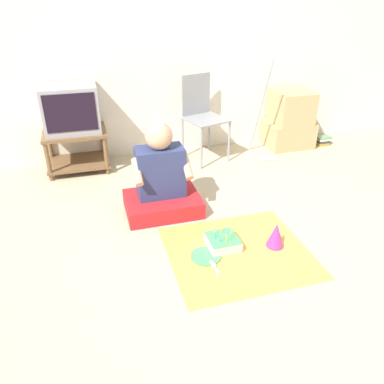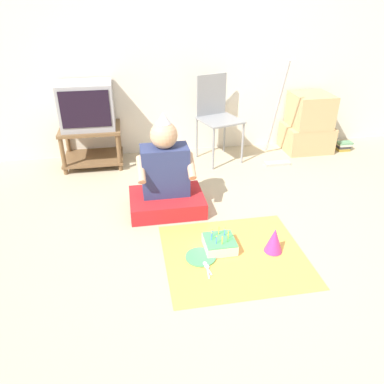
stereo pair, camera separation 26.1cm
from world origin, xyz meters
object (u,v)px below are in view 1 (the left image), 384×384
at_px(tv, 71,108).
at_px(paper_plate, 206,256).
at_px(folding_chair, 201,112).
at_px(person_seated, 161,181).
at_px(birthday_cake, 223,242).
at_px(book_pile, 323,141).
at_px(dust_mop, 262,132).
at_px(party_hat_blue, 276,235).
at_px(cardboard_box_stack, 290,121).

relative_size(tv, paper_plate, 2.43).
bearing_deg(folding_chair, paper_plate, -106.26).
bearing_deg(paper_plate, person_seated, 102.03).
bearing_deg(birthday_cake, paper_plate, -153.06).
bearing_deg(book_pile, paper_plate, -140.45).
bearing_deg(folding_chair, dust_mop, -19.59).
bearing_deg(birthday_cake, tv, 119.49).
bearing_deg(party_hat_blue, birthday_cake, 166.01).
xyz_separation_m(folding_chair, birthday_cake, (-0.36, -1.69, -0.48)).
xyz_separation_m(book_pile, person_seated, (-2.23, -0.97, 0.22)).
distance_m(folding_chair, party_hat_blue, 1.83).
bearing_deg(folding_chair, person_seated, -123.24).
height_order(tv, birthday_cake, tv).
xyz_separation_m(folding_chair, person_seated, (-0.67, -1.03, -0.25)).
height_order(cardboard_box_stack, birthday_cake, cardboard_box_stack).
height_order(birthday_cake, paper_plate, birthday_cake).
xyz_separation_m(tv, cardboard_box_stack, (2.46, -0.02, -0.34)).
bearing_deg(birthday_cake, dust_mop, 55.96).
distance_m(dust_mop, birthday_cake, 1.79).
distance_m(tv, birthday_cake, 2.09).
bearing_deg(cardboard_box_stack, paper_plate, -132.09).
relative_size(cardboard_box_stack, birthday_cake, 2.95).
xyz_separation_m(birthday_cake, party_hat_blue, (0.38, -0.09, 0.05)).
relative_size(book_pile, birthday_cake, 0.77).
distance_m(book_pile, paper_plate, 2.69).
relative_size(person_seated, birthday_cake, 3.78).
height_order(folding_chair, paper_plate, folding_chair).
relative_size(cardboard_box_stack, book_pile, 3.81).
relative_size(tv, book_pile, 3.06).
bearing_deg(tv, person_seated, -58.19).
height_order(folding_chair, party_hat_blue, folding_chair).
distance_m(folding_chair, dust_mop, 0.70).
height_order(birthday_cake, party_hat_blue, party_hat_blue).
relative_size(cardboard_box_stack, party_hat_blue, 3.49).
bearing_deg(book_pile, tv, 177.85).
xyz_separation_m(dust_mop, birthday_cake, (-0.99, -1.46, -0.26)).
height_order(tv, cardboard_box_stack, tv).
bearing_deg(cardboard_box_stack, book_pile, -11.88).
bearing_deg(person_seated, dust_mop, 31.64).
relative_size(cardboard_box_stack, dust_mop, 0.60).
xyz_separation_m(cardboard_box_stack, birthday_cake, (-1.48, -1.73, -0.27)).
xyz_separation_m(person_seated, paper_plate, (0.16, -0.74, -0.26)).
distance_m(dust_mop, paper_plate, 1.95).
bearing_deg(tv, birthday_cake, -60.51).
xyz_separation_m(dust_mop, book_pile, (0.93, 0.17, -0.26)).
height_order(dust_mop, person_seated, dust_mop).
height_order(folding_chair, dust_mop, dust_mop).
bearing_deg(cardboard_box_stack, tv, 179.63).
bearing_deg(person_seated, book_pile, 23.56).
relative_size(dust_mop, paper_plate, 5.02).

